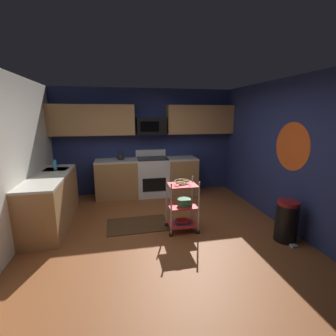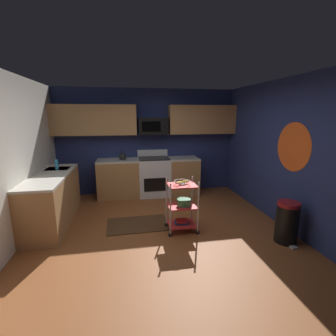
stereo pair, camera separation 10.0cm
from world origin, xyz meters
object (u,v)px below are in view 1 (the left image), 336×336
(oven_range, at_px, (152,176))
(fruit_bowl, at_px, (183,182))
(book_stack, at_px, (182,221))
(kettle, at_px, (121,157))
(rolling_cart, at_px, (182,206))
(trash_can, at_px, (287,221))
(dish_soap_bottle, at_px, (55,165))
(microwave, at_px, (151,126))
(mixing_bowl_large, at_px, (185,202))

(oven_range, bearing_deg, fruit_bowl, -83.27)
(book_stack, bearing_deg, kettle, 116.25)
(rolling_cart, bearing_deg, book_stack, -7.13)
(oven_range, distance_m, trash_can, 3.20)
(oven_range, bearing_deg, kettle, -179.70)
(dish_soap_bottle, bearing_deg, microwave, 25.36)
(kettle, bearing_deg, mixing_bowl_large, -62.82)
(book_stack, distance_m, dish_soap_bottle, 2.67)
(fruit_bowl, distance_m, mixing_bowl_large, 0.36)
(kettle, distance_m, trash_can, 3.72)
(trash_can, bearing_deg, book_stack, 156.80)
(microwave, height_order, book_stack, microwave)
(dish_soap_bottle, bearing_deg, rolling_cart, -27.09)
(fruit_bowl, height_order, book_stack, fruit_bowl)
(rolling_cart, distance_m, fruit_bowl, 0.42)
(fruit_bowl, xyz_separation_m, book_stack, (0.00, 0.00, -0.72))
(kettle, xyz_separation_m, trash_can, (2.52, -2.66, -0.67))
(rolling_cart, bearing_deg, kettle, 116.25)
(book_stack, relative_size, kettle, 0.93)
(microwave, xyz_separation_m, trash_can, (1.77, -2.76, -1.37))
(dish_soap_bottle, bearing_deg, oven_range, 22.88)
(microwave, bearing_deg, oven_range, -89.74)
(fruit_bowl, distance_m, dish_soap_bottle, 2.53)
(mixing_bowl_large, bearing_deg, kettle, 117.18)
(kettle, bearing_deg, microwave, 8.25)
(oven_range, xyz_separation_m, fruit_bowl, (0.24, -2.00, 0.40))
(mixing_bowl_large, bearing_deg, book_stack, 180.00)
(microwave, height_order, rolling_cart, microwave)
(kettle, bearing_deg, rolling_cart, -63.75)
(mixing_bowl_large, xyz_separation_m, dish_soap_bottle, (-2.29, 1.15, 0.50))
(book_stack, bearing_deg, oven_range, 96.73)
(microwave, xyz_separation_m, fruit_bowl, (0.24, -2.11, -0.82))
(rolling_cart, relative_size, fruit_bowl, 3.36)
(fruit_bowl, relative_size, mixing_bowl_large, 1.08)
(fruit_bowl, height_order, kettle, kettle)
(fruit_bowl, bearing_deg, mixing_bowl_large, 0.00)
(mixing_bowl_large, distance_m, dish_soap_bottle, 2.61)
(trash_can, bearing_deg, mixing_bowl_large, 156.24)
(fruit_bowl, bearing_deg, book_stack, 14.04)
(microwave, bearing_deg, mixing_bowl_large, -82.51)
(mixing_bowl_large, bearing_deg, oven_range, 97.87)
(microwave, height_order, mixing_bowl_large, microwave)
(rolling_cart, bearing_deg, trash_can, -23.20)
(rolling_cart, height_order, book_stack, rolling_cart)
(mixing_bowl_large, relative_size, kettle, 0.95)
(oven_range, xyz_separation_m, trash_can, (1.77, -2.66, -0.15))
(fruit_bowl, relative_size, kettle, 1.03)
(microwave, bearing_deg, rolling_cart, -83.59)
(oven_range, bearing_deg, rolling_cart, -83.27)
(book_stack, height_order, kettle, kettle)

